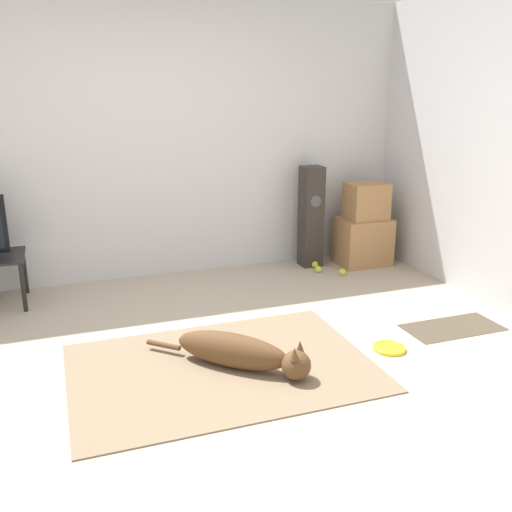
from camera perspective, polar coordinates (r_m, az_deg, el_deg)
The scene contains 12 objects.
ground_plane at distance 3.74m, azimuth -5.47°, elevation -11.65°, with size 12.00×12.00×0.00m, color #B2A38E.
wall_back at distance 5.38m, azimuth -11.58°, elevation 11.15°, with size 8.00×0.06×2.55m.
area_rug at distance 3.79m, azimuth -3.44°, elevation -11.06°, with size 1.94×1.36×0.01m.
dog at distance 3.72m, azimuth -1.47°, elevation -9.59°, with size 0.90×0.85×0.24m.
frisbee at distance 4.13m, azimuth 13.20°, elevation -8.95°, with size 0.23×0.23×0.03m.
cardboard_box_lower at distance 5.92m, azimuth 10.61°, elevation 1.46°, with size 0.51×0.40×0.47m.
cardboard_box_upper at distance 5.81m, azimuth 10.98°, elevation 5.41°, with size 0.39×0.31×0.36m.
floor_speaker at distance 5.73m, azimuth 5.52°, elevation 3.93°, with size 0.20×0.21×1.01m.
tennis_ball_by_boxes at distance 5.77m, azimuth 5.90°, elevation -0.85°, with size 0.07×0.07×0.07m.
tennis_ball_near_speaker at distance 5.57m, azimuth 8.63°, elevation -1.60°, with size 0.07×0.07×0.07m.
tennis_ball_loose_on_carpet at distance 5.63m, azimuth 6.24°, elevation -1.32°, with size 0.07×0.07×0.07m.
door_mat at distance 4.62m, azimuth 19.07°, elevation -6.76°, with size 0.75×0.37×0.01m.
Camera 1 is at (-0.78, -3.19, 1.78)m, focal length 40.00 mm.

